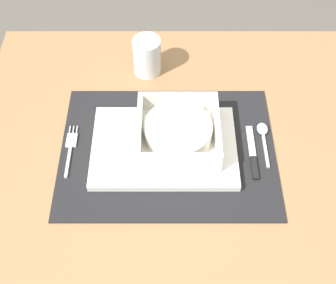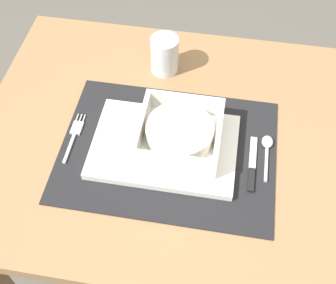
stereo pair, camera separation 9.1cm
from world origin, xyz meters
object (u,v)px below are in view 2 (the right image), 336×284
(porridge_bowl, at_px, (179,134))
(butter_knife, at_px, (252,167))
(dining_table, at_px, (175,166))
(fork, at_px, (75,134))
(spoon, at_px, (267,146))
(drinking_glass, at_px, (165,56))

(porridge_bowl, distance_m, butter_knife, 0.16)
(dining_table, height_order, butter_knife, butter_knife)
(porridge_bowl, height_order, fork, porridge_bowl)
(spoon, distance_m, butter_knife, 0.06)
(dining_table, height_order, spoon, spoon)
(fork, bearing_deg, butter_knife, -3.95)
(porridge_bowl, bearing_deg, fork, -177.66)
(fork, distance_m, spoon, 0.41)
(spoon, height_order, drinking_glass, drinking_glass)
(spoon, bearing_deg, fork, -176.12)
(dining_table, relative_size, drinking_glass, 9.42)
(porridge_bowl, relative_size, spoon, 1.46)
(porridge_bowl, distance_m, fork, 0.23)
(dining_table, bearing_deg, porridge_bowl, -65.69)
(porridge_bowl, xyz_separation_m, drinking_glass, (-0.07, 0.22, -0.00))
(fork, xyz_separation_m, butter_knife, (0.38, -0.02, 0.00))
(dining_table, distance_m, fork, 0.25)
(dining_table, xyz_separation_m, drinking_glass, (-0.06, 0.20, 0.16))
(dining_table, distance_m, butter_knife, 0.22)
(spoon, xyz_separation_m, butter_knife, (-0.03, -0.06, -0.00))
(porridge_bowl, bearing_deg, drinking_glass, 107.29)
(fork, relative_size, drinking_glass, 1.44)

